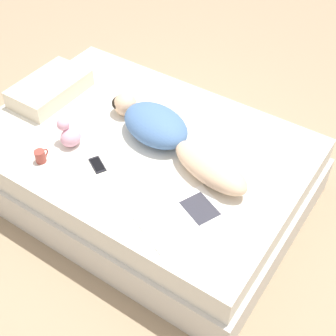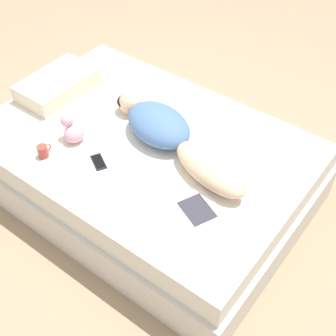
{
  "view_description": "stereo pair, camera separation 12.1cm",
  "coord_description": "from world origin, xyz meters",
  "px_view_note": "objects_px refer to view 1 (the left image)",
  "views": [
    {
      "loc": [
        -1.91,
        -1.5,
        2.68
      ],
      "look_at": [
        -0.16,
        -0.32,
        0.56
      ],
      "focal_mm": 50.0,
      "sensor_mm": 36.0,
      "label": 1
    },
    {
      "loc": [
        -1.84,
        -1.6,
        2.68
      ],
      "look_at": [
        -0.16,
        -0.32,
        0.56
      ],
      "focal_mm": 50.0,
      "sensor_mm": 36.0,
      "label": 2
    }
  ],
  "objects_px": {
    "person": "(170,136)",
    "cell_phone": "(97,165)",
    "coffee_mug": "(41,156)",
    "open_magazine": "(183,217)"
  },
  "relations": [
    {
      "from": "person",
      "to": "cell_phone",
      "type": "bearing_deg",
      "value": 159.49
    },
    {
      "from": "person",
      "to": "cell_phone",
      "type": "relative_size",
      "value": 7.58
    },
    {
      "from": "person",
      "to": "cell_phone",
      "type": "xyz_separation_m",
      "value": [
        -0.42,
        0.29,
        -0.09
      ]
    },
    {
      "from": "person",
      "to": "coffee_mug",
      "type": "relative_size",
      "value": 12.03
    },
    {
      "from": "open_magazine",
      "to": "cell_phone",
      "type": "distance_m",
      "value": 0.71
    },
    {
      "from": "coffee_mug",
      "to": "person",
      "type": "bearing_deg",
      "value": -46.53
    },
    {
      "from": "coffee_mug",
      "to": "cell_phone",
      "type": "relative_size",
      "value": 0.63
    },
    {
      "from": "person",
      "to": "open_magazine",
      "type": "distance_m",
      "value": 0.64
    },
    {
      "from": "coffee_mug",
      "to": "cell_phone",
      "type": "bearing_deg",
      "value": -62.38
    },
    {
      "from": "coffee_mug",
      "to": "cell_phone",
      "type": "xyz_separation_m",
      "value": [
        0.17,
        -0.33,
        -0.04
      ]
    }
  ]
}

